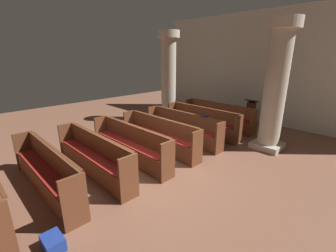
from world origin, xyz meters
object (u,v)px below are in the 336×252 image
Objects in this scene: pillar_aisle_side at (276,85)px; hymn_book at (205,116)px; pew_row_1 at (202,120)px; pew_row_0 at (218,115)px; pew_row_4 at (130,143)px; lectern at (250,114)px; pew_row_3 at (159,134)px; pew_row_5 at (93,154)px; pew_row_6 at (45,169)px; pillar_far_side at (169,75)px; pew_row_2 at (182,126)px; kneeler_box_blue at (53,243)px.

hymn_book is (-1.55, -1.21, -0.98)m from pillar_aisle_side.
pew_row_1 is 1.25m from hymn_book.
pillar_aisle_side is at bearing 8.27° from pew_row_1.
pew_row_4 is (0.00, -4.27, 0.00)m from pew_row_0.
lectern reaches higher than pew_row_1.
pew_row_3 is 2.14m from pew_row_5.
pillar_far_side is at bearing 111.11° from pew_row_6.
pew_row_5 is 2.79× the size of lectern.
hymn_book is at bearing -48.69° from pew_row_1.
pew_row_0 and pew_row_3 have the same top height.
pillar_aisle_side is at bearing 63.30° from pew_row_5.
pew_row_2 is 2.14m from pew_row_4.
pillar_aisle_side is (2.32, 2.47, 1.44)m from pew_row_3.
pew_row_3 is 1.00× the size of pew_row_6.
lectern reaches higher than kneeler_box_blue.
pew_row_0 is 1.00× the size of pew_row_3.
pew_row_0 and pew_row_6 have the same top height.
hymn_book is (0.77, -1.94, 0.46)m from pew_row_0.
pillar_aisle_side is 1.00× the size of pillar_far_side.
pillar_far_side is 10.08× the size of kneeler_box_blue.
pew_row_6 is at bearing 164.20° from kneeler_box_blue.
pew_row_6 is 2.79× the size of lectern.
pew_row_1 is 8.13× the size of kneeler_box_blue.
hymn_book is at bearing 80.21° from pew_row_6.
pew_row_0 and pew_row_2 have the same top height.
pew_row_6 is 0.81× the size of pillar_far_side.
pew_row_3 is (0.00, -2.14, 0.00)m from pew_row_1.
pillar_far_side is (-2.27, 3.74, 1.44)m from pew_row_4.
kneeler_box_blue is (0.90, -4.94, -0.87)m from hymn_book.
lectern is at bearing 128.51° from pillar_aisle_side.
pew_row_0 is at bearing 90.00° from pew_row_4.
pew_row_4 is 4.47m from pillar_aisle_side.
kneeler_box_blue is (-0.64, -6.15, -1.85)m from pillar_aisle_side.
pew_row_3 is at bearing 90.00° from pew_row_4.
pew_row_0 is 2.74m from pillar_far_side.
pillar_aisle_side reaches higher than pew_row_4.
lectern is (0.76, 7.63, -0.06)m from pew_row_6.
pew_row_4 is at bearing -58.75° from pillar_far_side.
pew_row_5 is at bearing -90.00° from pew_row_4.
pew_row_1 and pew_row_3 have the same top height.
pew_row_2 is 1.00× the size of pew_row_4.
pew_row_4 is (0.00, -2.14, 0.00)m from pew_row_2.
hymn_book is at bearing 58.55° from pew_row_3.
pillar_far_side reaches higher than pew_row_4.
pew_row_2 is at bearing 90.00° from pew_row_6.
pew_row_1 is 6.06m from kneeler_box_blue.
kneeler_box_blue is (0.91, -8.10, -0.35)m from lectern.
pew_row_0 is 2.82m from pillar_aisle_side.
pew_row_2 is 3.20m from pew_row_5.
kneeler_box_blue is at bearing -95.98° from pillar_aisle_side.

